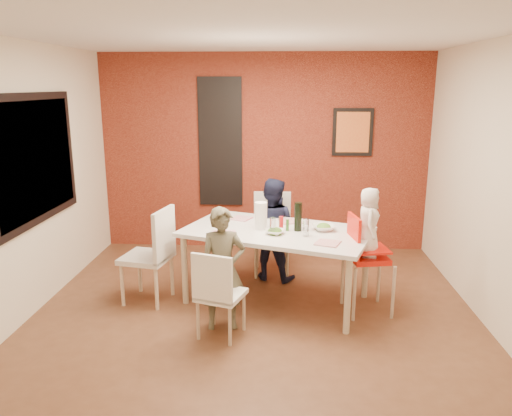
# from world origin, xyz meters

# --- Properties ---
(ground) EXTENTS (4.50, 4.50, 0.00)m
(ground) POSITION_xyz_m (0.00, 0.00, 0.00)
(ground) COLOR brown
(ground) RESTS_ON ground
(ceiling) EXTENTS (4.50, 4.50, 0.02)m
(ceiling) POSITION_xyz_m (0.00, 0.00, 2.70)
(ceiling) COLOR silver
(ceiling) RESTS_ON wall_back
(wall_back) EXTENTS (4.50, 0.02, 2.70)m
(wall_back) POSITION_xyz_m (0.00, 2.25, 1.35)
(wall_back) COLOR beige
(wall_back) RESTS_ON ground
(wall_front) EXTENTS (4.50, 0.02, 2.70)m
(wall_front) POSITION_xyz_m (0.00, -2.25, 1.35)
(wall_front) COLOR beige
(wall_front) RESTS_ON ground
(wall_left) EXTENTS (0.02, 4.50, 2.70)m
(wall_left) POSITION_xyz_m (-2.25, 0.00, 1.35)
(wall_left) COLOR beige
(wall_left) RESTS_ON ground
(wall_right) EXTENTS (0.02, 4.50, 2.70)m
(wall_right) POSITION_xyz_m (2.25, 0.00, 1.35)
(wall_right) COLOR beige
(wall_right) RESTS_ON ground
(brick_accent_wall) EXTENTS (4.50, 0.02, 2.70)m
(brick_accent_wall) POSITION_xyz_m (0.00, 2.23, 1.35)
(brick_accent_wall) COLOR maroon
(brick_accent_wall) RESTS_ON ground
(picture_window_frame) EXTENTS (0.05, 1.70, 1.30)m
(picture_window_frame) POSITION_xyz_m (-2.22, 0.20, 1.55)
(picture_window_frame) COLOR black
(picture_window_frame) RESTS_ON wall_left
(picture_window_pane) EXTENTS (0.02, 1.55, 1.15)m
(picture_window_pane) POSITION_xyz_m (-2.21, 0.20, 1.55)
(picture_window_pane) COLOR black
(picture_window_pane) RESTS_ON wall_left
(glassblock_strip) EXTENTS (0.55, 0.03, 1.70)m
(glassblock_strip) POSITION_xyz_m (-0.60, 2.21, 1.50)
(glassblock_strip) COLOR silver
(glassblock_strip) RESTS_ON wall_back
(glassblock_surround) EXTENTS (0.60, 0.03, 1.76)m
(glassblock_surround) POSITION_xyz_m (-0.60, 2.21, 1.50)
(glassblock_surround) COLOR black
(glassblock_surround) RESTS_ON wall_back
(art_print_frame) EXTENTS (0.54, 0.03, 0.64)m
(art_print_frame) POSITION_xyz_m (1.20, 2.21, 1.65)
(art_print_frame) COLOR black
(art_print_frame) RESTS_ON wall_back
(art_print_canvas) EXTENTS (0.44, 0.01, 0.54)m
(art_print_canvas) POSITION_xyz_m (1.20, 2.19, 1.65)
(art_print_canvas) COLOR orange
(art_print_canvas) RESTS_ON wall_back
(dining_table) EXTENTS (2.15, 1.63, 0.79)m
(dining_table) POSITION_xyz_m (0.21, 0.40, 0.72)
(dining_table) COLOR white
(dining_table) RESTS_ON ground
(chair_near) EXTENTS (0.49, 0.49, 0.84)m
(chair_near) POSITION_xyz_m (-0.31, -0.48, 0.47)
(chair_near) COLOR white
(chair_near) RESTS_ON ground
(chair_far) EXTENTS (0.46, 0.46, 0.99)m
(chair_far) POSITION_xyz_m (0.14, 1.28, 0.55)
(chair_far) COLOR beige
(chair_far) RESTS_ON ground
(chair_left) EXTENTS (0.56, 0.56, 1.03)m
(chair_left) POSITION_xyz_m (-1.08, 0.29, 0.58)
(chair_left) COLOR silver
(chair_left) RESTS_ON ground
(high_chair) EXTENTS (0.50, 0.50, 1.02)m
(high_chair) POSITION_xyz_m (1.10, 0.17, 0.61)
(high_chair) COLOR red
(high_chair) RESTS_ON ground
(child_near) EXTENTS (0.47, 0.35, 1.18)m
(child_near) POSITION_xyz_m (-0.28, -0.25, 0.59)
(child_near) COLOR brown
(child_near) RESTS_ON ground
(child_far) EXTENTS (0.71, 0.63, 1.22)m
(child_far) POSITION_xyz_m (0.14, 1.03, 0.61)
(child_far) COLOR #151931
(child_far) RESTS_ON ground
(toddler) EXTENTS (0.25, 0.36, 0.70)m
(toddler) POSITION_xyz_m (1.12, 0.18, 0.95)
(toddler) COLOR silver
(toddler) RESTS_ON high_chair
(plate_near_left) EXTENTS (0.26, 0.26, 0.01)m
(plate_near_left) POSITION_xyz_m (-0.33, 0.20, 0.80)
(plate_near_left) COLOR silver
(plate_near_left) RESTS_ON dining_table
(plate_far_mid) EXTENTS (0.28, 0.28, 0.01)m
(plate_far_mid) POSITION_xyz_m (0.36, 0.72, 0.80)
(plate_far_mid) COLOR white
(plate_far_mid) RESTS_ON dining_table
(plate_near_right) EXTENTS (0.28, 0.28, 0.01)m
(plate_near_right) POSITION_xyz_m (0.71, -0.04, 0.80)
(plate_near_right) COLOR white
(plate_near_right) RESTS_ON dining_table
(plate_far_left) EXTENTS (0.28, 0.28, 0.01)m
(plate_far_left) POSITION_xyz_m (-0.20, 0.81, 0.80)
(plate_far_left) COLOR silver
(plate_far_left) RESTS_ON dining_table
(salad_bowl_a) EXTENTS (0.25, 0.25, 0.05)m
(salad_bowl_a) POSITION_xyz_m (0.20, 0.24, 0.82)
(salad_bowl_a) COLOR white
(salad_bowl_a) RESTS_ON dining_table
(salad_bowl_b) EXTENTS (0.29, 0.29, 0.06)m
(salad_bowl_b) POSITION_xyz_m (0.70, 0.41, 0.82)
(salad_bowl_b) COLOR white
(salad_bowl_b) RESTS_ON dining_table
(wine_bottle) EXTENTS (0.08, 0.08, 0.30)m
(wine_bottle) POSITION_xyz_m (0.43, 0.37, 0.94)
(wine_bottle) COLOR black
(wine_bottle) RESTS_ON dining_table
(wine_glass_a) EXTENTS (0.06, 0.06, 0.18)m
(wine_glass_a) POSITION_xyz_m (0.17, 0.21, 0.88)
(wine_glass_a) COLOR white
(wine_glass_a) RESTS_ON dining_table
(wine_glass_b) EXTENTS (0.06, 0.06, 0.18)m
(wine_glass_b) POSITION_xyz_m (0.51, 0.19, 0.88)
(wine_glass_b) COLOR silver
(wine_glass_b) RESTS_ON dining_table
(paper_towel_roll) EXTENTS (0.13, 0.13, 0.29)m
(paper_towel_roll) POSITION_xyz_m (0.05, 0.41, 0.94)
(paper_towel_roll) COLOR white
(paper_towel_roll) RESTS_ON dining_table
(condiment_red) EXTENTS (0.04, 0.04, 0.15)m
(condiment_red) POSITION_xyz_m (0.26, 0.37, 0.87)
(condiment_red) COLOR red
(condiment_red) RESTS_ON dining_table
(condiment_green) EXTENTS (0.03, 0.03, 0.12)m
(condiment_green) POSITION_xyz_m (0.32, 0.37, 0.86)
(condiment_green) COLOR #316B23
(condiment_green) RESTS_ON dining_table
(condiment_brown) EXTENTS (0.04, 0.04, 0.15)m
(condiment_brown) POSITION_xyz_m (0.25, 0.40, 0.87)
(condiment_brown) COLOR brown
(condiment_brown) RESTS_ON dining_table
(sippy_cup) EXTENTS (0.07, 0.07, 0.11)m
(sippy_cup) POSITION_xyz_m (1.01, 0.20, 0.85)
(sippy_cup) COLOR orange
(sippy_cup) RESTS_ON dining_table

